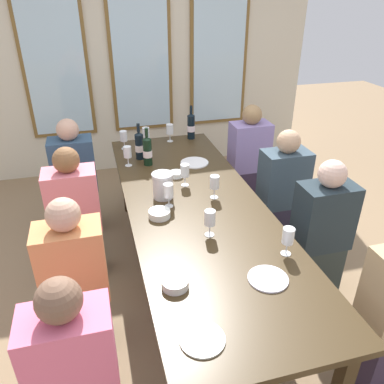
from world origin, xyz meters
The scene contains 29 objects.
ground_plane centered at (0.00, 0.00, 0.00)m, with size 12.00×12.00×0.00m, color #896D4D.
back_wall_with_windows centered at (0.00, 2.41, 1.45)m, with size 4.15×0.10×2.90m.
dining_table centered at (0.00, 0.00, 0.68)m, with size 0.95×2.78×0.74m.
white_plate_0 centered at (-0.28, -1.14, 0.74)m, with size 0.20×0.20×0.01m, color white.
white_plate_1 centered at (0.18, 0.68, 0.74)m, with size 0.24×0.24×0.01m, color white.
white_plate_2 centered at (0.16, -0.85, 0.74)m, with size 0.21×0.21×0.01m, color white.
metal_pitcher centered at (-0.20, 0.16, 0.84)m, with size 0.16×0.16×0.19m.
wine_bottle_0 centered at (-0.21, 0.76, 0.87)m, with size 0.08×0.08×0.33m.
wine_bottle_1 centered at (-0.26, 0.91, 0.86)m, with size 0.08×0.08×0.32m.
wine_bottle_2 centered at (0.31, 1.28, 0.87)m, with size 0.08×0.08×0.33m.
tasting_bowl_0 centered at (-0.03, 0.47, 0.76)m, with size 0.11×0.11×0.04m, color white.
tasting_bowl_1 centered at (-0.32, -0.78, 0.76)m, with size 0.14×0.14×0.04m, color white.
tasting_bowl_2 centered at (-0.28, -0.10, 0.76)m, with size 0.15×0.15×0.05m, color white.
wine_glass_0 centered at (-0.19, 0.02, 0.86)m, with size 0.07×0.07×0.17m.
wine_glass_1 centered at (-0.37, 1.18, 0.86)m, with size 0.07×0.07×0.17m.
wine_glass_2 centered at (0.35, -0.68, 0.86)m, with size 0.07×0.07×0.17m.
wine_glass_3 centered at (0.09, 1.26, 0.86)m, with size 0.07×0.07×0.17m.
wine_glass_4 centered at (-0.15, 1.22, 0.86)m, with size 0.07×0.07×0.17m.
wine_glass_5 centered at (0.16, 0.06, 0.86)m, with size 0.07×0.07×0.17m.
wine_glass_6 centered at (-0.02, -0.38, 0.86)m, with size 0.07×0.07×0.17m.
wine_glass_7 centered at (-0.38, 0.78, 0.86)m, with size 0.07×0.07×0.17m.
wine_glass_8 centered at (0.00, 0.30, 0.86)m, with size 0.07×0.07×0.17m.
seated_person_0 centered at (-0.85, 1.04, 0.53)m, with size 0.38×0.24×1.11m.
seated_person_1 centered at (0.85, 1.04, 0.53)m, with size 0.38×0.24×1.11m.
seated_person_2 centered at (-0.85, 0.38, 0.53)m, with size 0.38×0.24×1.11m.
seated_person_3 centered at (0.85, 0.30, 0.53)m, with size 0.38×0.24×1.11m.
seated_person_4 centered at (-0.85, -1.03, 0.53)m, with size 0.38×0.24×1.11m.
seated_person_6 centered at (-0.85, -0.37, 0.53)m, with size 0.38×0.24×1.11m.
seated_person_7 centered at (0.85, -0.31, 0.53)m, with size 0.38×0.24×1.11m.
Camera 1 is at (-0.63, -2.25, 2.11)m, focal length 35.86 mm.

